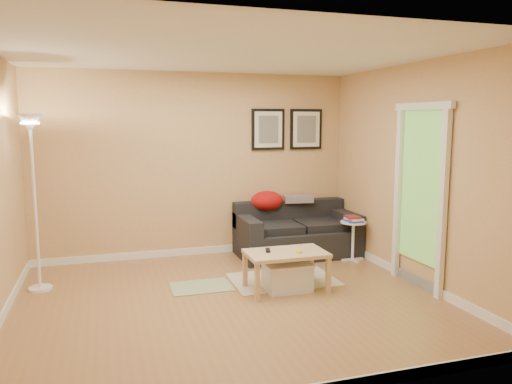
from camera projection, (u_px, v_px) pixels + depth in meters
floor at (230, 301)px, 5.33m from camera, size 4.50×4.50×0.00m
ceiling at (228, 53)px, 4.97m from camera, size 4.50×4.50×0.00m
wall_back at (195, 165)px, 7.04m from camera, size 4.50×0.00×4.50m
wall_front at (303, 217)px, 3.26m from camera, size 4.50×0.00×4.50m
wall_right at (416, 175)px, 5.80m from camera, size 0.00×4.00×4.00m
baseboard_back at (197, 251)px, 7.21m from camera, size 4.50×0.02×0.10m
baseboard_left at (0, 321)px, 4.68m from camera, size 0.02×4.00×0.10m
baseboard_right at (410, 278)px, 5.98m from camera, size 0.02×4.00×0.10m
sofa at (297, 230)px, 7.13m from camera, size 1.70×0.90×0.75m
red_throw at (267, 201)px, 7.23m from camera, size 0.48×0.36×0.28m
plaid_throw at (298, 199)px, 7.37m from camera, size 0.45×0.32×0.10m
framed_print_left at (268, 129)px, 7.26m from camera, size 0.50×0.04×0.60m
framed_print_right at (306, 129)px, 7.44m from camera, size 0.50×0.04×0.60m
area_rug at (283, 279)px, 6.05m from camera, size 1.25×0.85×0.01m
green_runner at (201, 287)px, 5.79m from camera, size 0.70×0.50×0.01m
coffee_table at (286, 271)px, 5.66m from camera, size 1.02×0.77×0.45m
remote_control at (268, 250)px, 5.65m from camera, size 0.09×0.17×0.02m
tape_roll at (299, 252)px, 5.57m from camera, size 0.07×0.07×0.03m
storage_bin at (287, 276)px, 5.67m from camera, size 0.53×0.39×0.33m
side_table at (353, 241)px, 6.88m from camera, size 0.36×0.36×0.55m
book_stack at (353, 219)px, 6.82m from camera, size 0.22×0.28×0.08m
floor_lamp at (35, 208)px, 5.57m from camera, size 0.26×0.26×2.01m
doorway at (419, 200)px, 5.69m from camera, size 0.12×1.01×2.13m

